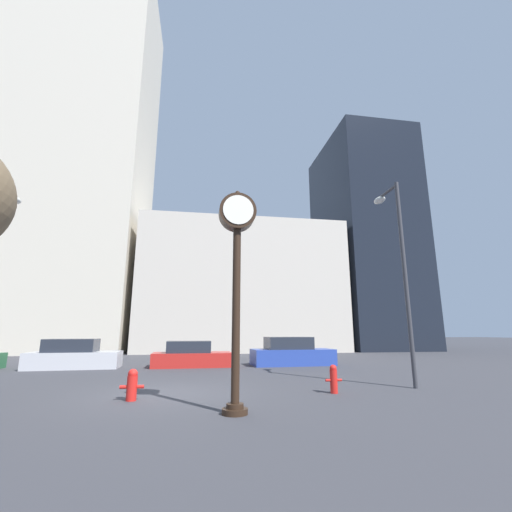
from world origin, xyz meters
The scene contains 11 objects.
ground_plane centered at (0.00, 0.00, 0.00)m, with size 200.00×200.00×0.00m, color #38383D.
building_tall_tower centered at (-12.72, 24.00, 19.77)m, with size 15.11×12.00×39.54m.
building_storefront_row centered at (4.88, 24.00, 5.96)m, with size 18.72×12.00×11.92m.
building_glass_modern centered at (18.98, 24.00, 11.64)m, with size 8.31×12.00×23.28m.
street_clock centered at (1.73, -2.86, 3.52)m, with size 0.89×0.56×5.14m.
car_silver centered at (-5.08, 7.87, 0.59)m, with size 4.26×1.96×1.40m.
car_red centered at (0.58, 7.85, 0.53)m, with size 4.03×1.92×1.28m.
car_blue centered at (5.88, 7.80, 0.62)m, with size 4.43×2.01×1.47m.
fire_hydrant_near centered at (4.83, -0.75, 0.41)m, with size 0.49×0.21×0.80m.
fire_hydrant_far centered at (-0.76, -0.95, 0.40)m, with size 0.60×0.26×0.79m.
street_lamp_right centered at (7.71, 0.03, 4.57)m, with size 0.36×1.57×6.97m.
Camera 1 is at (0.89, -10.74, 1.73)m, focal length 24.00 mm.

